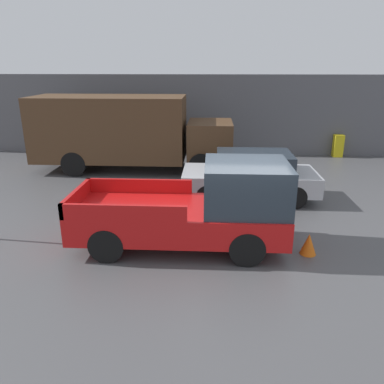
{
  "coord_description": "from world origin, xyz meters",
  "views": [
    {
      "loc": [
        -0.7,
        -8.32,
        4.33
      ],
      "look_at": [
        -1.21,
        1.17,
        1.08
      ],
      "focal_mm": 35.0,
      "sensor_mm": 36.0,
      "label": 1
    }
  ],
  "objects_px": {
    "car": "(250,175)",
    "delivery_truck": "(125,131)",
    "traffic_cone": "(309,244)",
    "pickup_truck": "(200,208)",
    "newspaper_box": "(338,146)"
  },
  "relations": [
    {
      "from": "delivery_truck",
      "to": "newspaper_box",
      "type": "bearing_deg",
      "value": 16.46
    },
    {
      "from": "car",
      "to": "delivery_truck",
      "type": "relative_size",
      "value": 0.54
    },
    {
      "from": "car",
      "to": "newspaper_box",
      "type": "bearing_deg",
      "value": 52.42
    },
    {
      "from": "delivery_truck",
      "to": "traffic_cone",
      "type": "relative_size",
      "value": 15.79
    },
    {
      "from": "car",
      "to": "newspaper_box",
      "type": "distance_m",
      "value": 8.02
    },
    {
      "from": "delivery_truck",
      "to": "car",
      "type": "bearing_deg",
      "value": -34.57
    },
    {
      "from": "delivery_truck",
      "to": "traffic_cone",
      "type": "bearing_deg",
      "value": -50.72
    },
    {
      "from": "newspaper_box",
      "to": "traffic_cone",
      "type": "distance_m",
      "value": 10.99
    },
    {
      "from": "car",
      "to": "traffic_cone",
      "type": "relative_size",
      "value": 8.47
    },
    {
      "from": "pickup_truck",
      "to": "car",
      "type": "height_order",
      "value": "pickup_truck"
    },
    {
      "from": "pickup_truck",
      "to": "newspaper_box",
      "type": "bearing_deg",
      "value": 57.09
    },
    {
      "from": "car",
      "to": "traffic_cone",
      "type": "height_order",
      "value": "car"
    },
    {
      "from": "traffic_cone",
      "to": "delivery_truck",
      "type": "bearing_deg",
      "value": 129.28
    },
    {
      "from": "traffic_cone",
      "to": "car",
      "type": "bearing_deg",
      "value": 104.85
    },
    {
      "from": "car",
      "to": "delivery_truck",
      "type": "bearing_deg",
      "value": 145.43
    }
  ]
}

